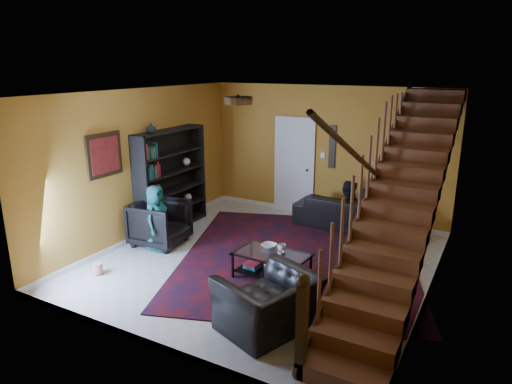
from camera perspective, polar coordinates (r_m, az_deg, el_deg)
floor at (r=7.77m, az=1.05°, el=-8.78°), size 5.50×5.50×0.00m
room at (r=9.43m, az=-2.33°, el=-3.90°), size 5.50×5.50×5.50m
staircase at (r=6.62m, az=17.57°, el=-1.06°), size 0.95×5.02×3.18m
bookshelf at (r=9.19m, az=-10.51°, el=1.28°), size 0.35×1.80×2.00m
door at (r=10.07m, az=4.81°, el=3.12°), size 0.82×0.05×2.05m
framed_picture at (r=8.07m, az=-18.43°, el=4.42°), size 0.04×0.74×0.74m
wall_hanging at (r=9.66m, az=9.52°, el=5.59°), size 0.14×0.03×0.90m
ceiling_fixture at (r=6.38m, az=-2.25°, el=11.36°), size 0.40×0.40×0.10m
rug at (r=7.95m, az=5.18°, el=-8.15°), size 5.07×5.41×0.02m
sofa at (r=9.38m, az=11.86°, el=-2.57°), size 2.26×0.94×0.65m
armchair_left at (r=8.54m, az=-11.90°, el=-3.80°), size 1.00×0.98×0.83m
armchair_right at (r=5.82m, az=1.58°, el=-13.75°), size 1.31×1.40×0.73m
person_adult_a at (r=9.41m, az=13.03°, el=-3.39°), size 0.50×0.35×1.30m
person_adult_b at (r=9.48m, az=11.27°, el=-2.77°), size 0.73×0.59×1.42m
person_child at (r=8.27m, az=-12.39°, el=-3.16°), size 0.51×0.66×1.19m
coffee_table at (r=7.13m, az=1.99°, el=-9.00°), size 1.15×0.72×0.43m
cup_a at (r=7.13m, az=3.25°, el=-6.94°), size 0.14×0.14×0.10m
cup_b at (r=6.90m, az=3.14°, el=-7.81°), size 0.13×0.13×0.09m
bowl at (r=7.25m, az=1.64°, el=-6.74°), size 0.25×0.25×0.06m
vase at (r=8.60m, az=-13.00°, el=7.83°), size 0.18×0.18×0.19m
popcorn_bucket at (r=7.73m, az=-19.15°, el=-8.99°), size 0.18×0.18×0.17m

